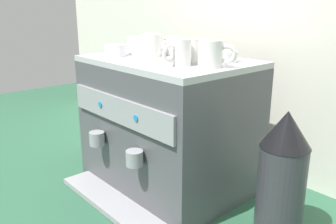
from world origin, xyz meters
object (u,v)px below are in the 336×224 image
(ceramic_cup_0, at_px, (152,45))
(ceramic_bowl_1, at_px, (224,57))
(milk_pitcher, at_px, (94,140))
(ceramic_bowl_0, at_px, (116,50))
(espresso_machine, at_px, (167,124))
(ceramic_cup_3, at_px, (212,54))
(coffee_grinder, at_px, (282,174))
(ceramic_cup_1, at_px, (173,46))
(ceramic_cup_4, at_px, (180,53))
(ceramic_cup_2, at_px, (138,45))
(ceramic_cup_5, at_px, (195,51))
(ceramic_bowl_2, at_px, (169,47))

(ceramic_cup_0, relative_size, ceramic_bowl_1, 1.31)
(ceramic_bowl_1, distance_m, milk_pitcher, 0.82)
(ceramic_bowl_0, distance_m, ceramic_bowl_1, 0.42)
(espresso_machine, bearing_deg, ceramic_cup_3, -5.17)
(ceramic_cup_3, bearing_deg, coffee_grinder, 13.12)
(ceramic_cup_1, height_order, coffee_grinder, ceramic_cup_1)
(ceramic_bowl_1, distance_m, coffee_grinder, 0.43)
(ceramic_cup_0, distance_m, ceramic_cup_4, 0.25)
(ceramic_cup_0, xyz_separation_m, ceramic_bowl_0, (-0.10, -0.09, -0.02))
(ceramic_cup_2, distance_m, milk_pitcher, 0.56)
(ceramic_cup_5, relative_size, ceramic_bowl_2, 1.00)
(ceramic_cup_3, relative_size, coffee_grinder, 0.27)
(espresso_machine, bearing_deg, ceramic_cup_2, 175.09)
(espresso_machine, height_order, ceramic_bowl_0, ceramic_bowl_0)
(espresso_machine, xyz_separation_m, coffee_grinder, (0.48, 0.04, -0.05))
(ceramic_cup_2, xyz_separation_m, coffee_grinder, (0.68, 0.02, -0.33))
(ceramic_cup_1, xyz_separation_m, ceramic_cup_2, (-0.15, -0.06, -0.00))
(ceramic_cup_0, height_order, ceramic_bowl_1, ceramic_cup_0)
(ceramic_cup_4, bearing_deg, ceramic_cup_1, 142.71)
(ceramic_bowl_0, bearing_deg, ceramic_cup_4, 3.26)
(coffee_grinder, height_order, milk_pitcher, coffee_grinder)
(ceramic_cup_1, bearing_deg, ceramic_cup_2, -156.88)
(ceramic_cup_1, xyz_separation_m, ceramic_bowl_2, (-0.09, 0.05, -0.02))
(ceramic_bowl_2, xyz_separation_m, milk_pitcher, (-0.34, -0.19, -0.46))
(ceramic_cup_2, height_order, coffee_grinder, ceramic_cup_2)
(ceramic_bowl_0, relative_size, ceramic_bowl_2, 0.94)
(ceramic_cup_5, height_order, milk_pitcher, ceramic_cup_5)
(ceramic_cup_5, distance_m, ceramic_bowl_1, 0.11)
(coffee_grinder, xyz_separation_m, milk_pitcher, (-0.96, -0.09, -0.15))
(ceramic_cup_4, xyz_separation_m, coffee_grinder, (0.33, 0.11, -0.34))
(ceramic_cup_3, bearing_deg, ceramic_cup_5, 163.54)
(ceramic_cup_0, distance_m, coffee_grinder, 0.66)
(ceramic_cup_3, relative_size, ceramic_cup_4, 1.03)
(espresso_machine, height_order, ceramic_cup_0, ceramic_cup_0)
(ceramic_cup_4, distance_m, ceramic_bowl_0, 0.34)
(ceramic_cup_3, xyz_separation_m, ceramic_cup_5, (-0.10, 0.03, -0.00))
(ceramic_cup_0, distance_m, milk_pitcher, 0.63)
(espresso_machine, bearing_deg, ceramic_bowl_0, -154.09)
(espresso_machine, height_order, ceramic_cup_5, ceramic_cup_5)
(ceramic_cup_5, height_order, ceramic_bowl_0, ceramic_cup_5)
(ceramic_cup_0, distance_m, ceramic_bowl_0, 0.14)
(ceramic_bowl_2, bearing_deg, ceramic_cup_0, -68.19)
(ceramic_cup_5, xyz_separation_m, ceramic_bowl_0, (-0.32, -0.10, -0.02))
(ceramic_cup_0, bearing_deg, ceramic_bowl_1, 19.38)
(ceramic_cup_5, height_order, ceramic_bowl_2, ceramic_cup_5)
(ceramic_bowl_1, relative_size, milk_pitcher, 0.84)
(ceramic_bowl_0, distance_m, milk_pitcher, 0.55)
(ceramic_cup_0, xyz_separation_m, ceramic_cup_5, (0.22, 0.01, -0.00))
(ceramic_cup_1, bearing_deg, ceramic_cup_0, -113.04)
(ceramic_cup_4, xyz_separation_m, ceramic_bowl_1, (0.04, 0.17, -0.02))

